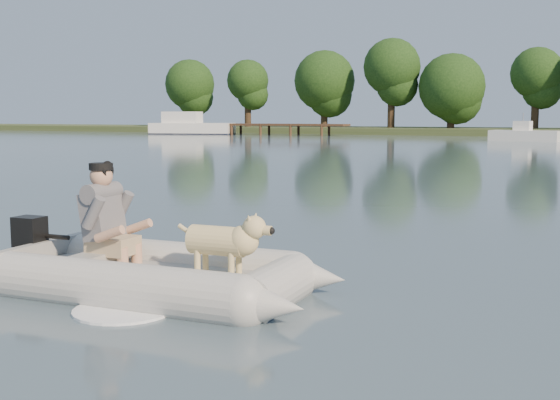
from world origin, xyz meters
The scene contains 8 objects.
water centered at (0.00, 0.00, 0.00)m, with size 160.00×160.00×0.00m, color slate.
dock centered at (-26.00, 52.00, 0.52)m, with size 18.00×2.00×1.04m, color #4C331E, non-canonical shape.
dinghy centered at (-0.25, -0.28, 0.60)m, with size 4.54×2.84×1.41m, color #ABABA6, non-canonical shape.
man centered at (-0.96, -0.26, 0.79)m, with size 0.74×0.63×1.10m, color slate, non-canonical shape.
dog centered at (0.41, -0.20, 0.53)m, with size 0.95×0.34×0.63m, color #D2C079, non-canonical shape.
outboard_motor centered at (-1.94, -0.35, 0.32)m, with size 0.42×0.30×0.80m, color black, non-canonical shape.
cabin_cruiser centered at (-32.19, 50.93, 1.08)m, with size 8.22×2.94×2.54m, color white, non-canonical shape.
motorboat centered at (-1.52, 45.80, 0.94)m, with size 4.89×1.88×2.07m, color white, non-canonical shape.
Camera 1 is at (3.91, -6.18, 1.83)m, focal length 45.00 mm.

